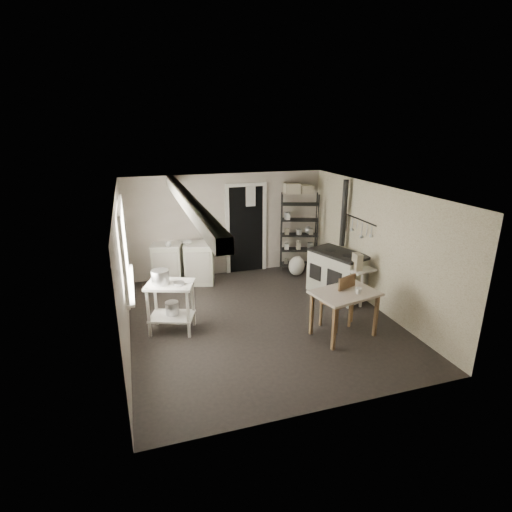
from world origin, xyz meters
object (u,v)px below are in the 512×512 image
object	(u,v)px
base_cabinets	(184,263)
work_table	(344,314)
flour_sack	(297,265)
chair	(336,300)
shelf_rack	(299,231)
stockpot	(160,279)
stove	(337,274)
prep_table	(172,309)

from	to	relation	value
base_cabinets	work_table	distance (m)	3.79
base_cabinets	flour_sack	distance (m)	2.55
work_table	chair	xyz separation A→B (m)	(0.02, 0.31, 0.10)
work_table	shelf_rack	bearing A→B (deg)	80.05
stockpot	base_cabinets	xyz separation A→B (m)	(0.63, 2.08, -0.48)
stockpot	shelf_rack	size ratio (longest dim) A/B	0.17
stove	chair	world-z (taller)	chair
prep_table	work_table	bearing A→B (deg)	-20.34
prep_table	shelf_rack	size ratio (longest dim) A/B	0.47
stove	chair	xyz separation A→B (m)	(-0.68, -1.20, 0.04)
prep_table	stockpot	world-z (taller)	stockpot
stockpot	base_cabinets	world-z (taller)	stockpot
work_table	flour_sack	bearing A→B (deg)	82.76
prep_table	flour_sack	xyz separation A→B (m)	(3.01, 1.78, -0.16)
stockpot	stove	world-z (taller)	stockpot
stove	base_cabinets	bearing A→B (deg)	131.81
shelf_rack	chair	size ratio (longest dim) A/B	1.85
shelf_rack	stove	size ratio (longest dim) A/B	1.58
shelf_rack	chair	world-z (taller)	shelf_rack
flour_sack	shelf_rack	bearing A→B (deg)	62.99
stockpot	flour_sack	xyz separation A→B (m)	(3.15, 1.74, -0.70)
prep_table	flour_sack	distance (m)	3.50
flour_sack	stove	bearing A→B (deg)	-74.51
base_cabinets	shelf_rack	world-z (taller)	shelf_rack
prep_table	flour_sack	bearing A→B (deg)	30.53
shelf_rack	flour_sack	world-z (taller)	shelf_rack
prep_table	stove	world-z (taller)	stove
stove	flour_sack	xyz separation A→B (m)	(-0.35, 1.26, -0.20)
flour_sack	stockpot	bearing A→B (deg)	-151.08
flour_sack	prep_table	bearing A→B (deg)	-149.47
work_table	stove	bearing A→B (deg)	65.15
chair	flour_sack	distance (m)	2.49
work_table	chair	world-z (taller)	chair
stockpot	stove	xyz separation A→B (m)	(3.50, 0.49, -0.50)
stockpot	shelf_rack	xyz separation A→B (m)	(3.36, 2.14, 0.01)
chair	shelf_rack	bearing A→B (deg)	57.52
chair	stockpot	bearing A→B (deg)	143.88
prep_table	stove	distance (m)	3.40
work_table	chair	distance (m)	0.33
base_cabinets	stove	size ratio (longest dim) A/B	1.18
stockpot	chair	xyz separation A→B (m)	(2.83, -0.71, -0.45)
shelf_rack	work_table	size ratio (longest dim) A/B	1.80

